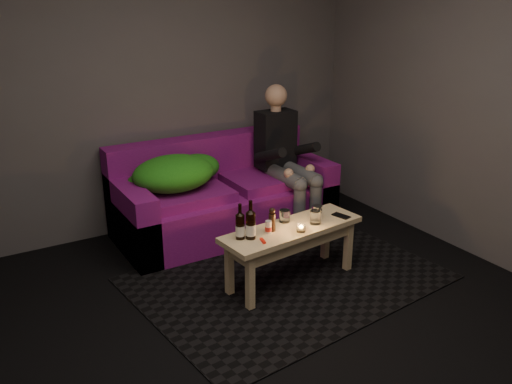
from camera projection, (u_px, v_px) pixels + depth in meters
floor at (295, 349)px, 3.29m from camera, size 4.50×4.50×0.00m
room at (256, 66)px, 3.11m from camera, size 4.50×4.50×4.50m
rug at (287, 278)px, 4.11m from camera, size 2.35×1.81×0.01m
sofa at (223, 199)px, 4.87m from camera, size 1.91×0.86×0.82m
green_blanket at (177, 173)px, 4.55m from camera, size 0.84×0.57×0.29m
person at (285, 155)px, 4.89m from camera, size 0.34×0.79×1.28m
coffee_table at (292, 237)px, 3.94m from camera, size 1.13×0.46×0.45m
beer_bottle_a at (240, 226)px, 3.70m from camera, size 0.06×0.06×0.26m
beer_bottle_b at (251, 225)px, 3.69m from camera, size 0.07×0.07×0.28m
salt_shaker at (268, 227)px, 3.80m from camera, size 0.05×0.05×0.09m
pepper_mill at (272, 222)px, 3.83m from camera, size 0.05×0.05×0.13m
tumbler_back at (285, 216)px, 3.99m from camera, size 0.09×0.09×0.09m
tealight at (301, 228)px, 3.83m from camera, size 0.06×0.06×0.05m
tumbler_front at (315, 217)px, 3.95m from camera, size 0.10×0.10×0.10m
steel_cup at (317, 212)px, 4.04m from camera, size 0.10×0.10×0.11m
smartphone at (341, 216)px, 4.10m from camera, size 0.10×0.15×0.01m
red_lighter at (263, 241)px, 3.68m from camera, size 0.04×0.08×0.01m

